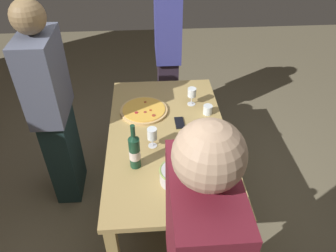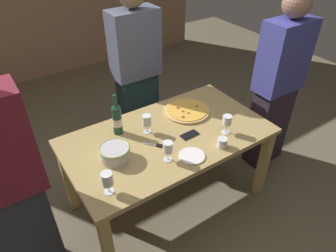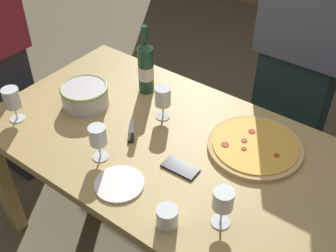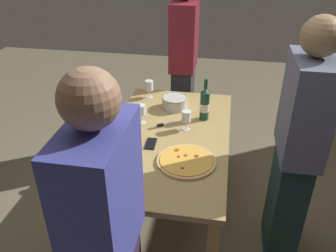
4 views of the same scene
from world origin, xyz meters
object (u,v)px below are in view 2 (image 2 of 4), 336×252
Objects in this scene: wine_glass_by_bottle at (107,179)px; person_host at (136,73)px; side_plate at (192,156)px; wine_glass_near_pizza at (168,148)px; cup_amber at (222,143)px; wine_glass_far_right at (227,121)px; person_guest_left at (5,188)px; wine_glass_far_left at (147,121)px; serving_bowl at (115,153)px; cell_phone at (190,135)px; wine_bottle at (117,119)px; dining_table at (168,144)px; person_guest_right at (277,86)px; pizza at (187,111)px; pizza_knife at (155,145)px.

person_host is (0.84, 1.15, 0.00)m from wine_glass_by_bottle.
side_plate is 0.11× the size of person_host.
cup_amber is at bearing -14.14° from wine_glass_near_pizza.
wine_glass_far_right is 0.09× the size of person_guest_left.
wine_glass_far_left is 2.05× the size of cup_amber.
wine_glass_far_left is (0.35, 0.14, 0.05)m from serving_bowl.
wine_glass_by_bottle is at bearing 177.75° from side_plate.
serving_bowl is 0.55m from side_plate.
serving_bowl is 1.12m from person_host.
wine_glass_far_left reaches higher than side_plate.
serving_bowl is 1.53× the size of cell_phone.
person_host is at bearing 50.51° from wine_bottle.
dining_table is 1.17m from person_guest_right.
pizza_knife is at bearing -153.04° from pizza.
cell_phone is at bearing -122.85° from pizza.
side_plate is 1.31× the size of cell_phone.
pizza_knife is 1.01m from person_host.
pizza_knife is (0.48, 0.22, -0.10)m from wine_glass_by_bottle.
wine_glass_near_pizza is at bearing -72.74° from wine_bottle.
cup_amber is at bearing -14.09° from person_guest_left.
cell_phone is (-0.18, -0.28, -0.01)m from pizza.
cup_amber is (0.56, -0.58, -0.10)m from wine_bottle.
wine_bottle is 4.51× the size of cup_amber.
wine_bottle reaches higher than dining_table.
person_guest_left is (-0.53, 0.24, 0.03)m from wine_glass_by_bottle.
wine_glass_near_pizza is 0.43m from cup_amber.
wine_glass_by_bottle is 1.03× the size of wine_glass_far_left.
serving_bowl is 0.64× the size of wine_bottle.
wine_bottle is at bearing 146.40° from wine_glass_far_right.
pizza is 0.71m from person_host.
wine_glass_far_left is (0.04, 0.36, -0.00)m from wine_glass_near_pizza.
wine_bottle is at bearing -129.61° from cell_phone.
wine_glass_near_pizza is 0.48m from wine_glass_by_bottle.
pizza_knife is (0.16, -0.30, -0.13)m from wine_bottle.
wine_glass_far_left is 0.82m from person_host.
person_guest_right reaches higher than pizza_knife.
wine_glass_far_left is 1.06m from person_guest_left.
wine_glass_far_left is 0.09× the size of person_guest_right.
pizza is 5.15× the size of cup_amber.
wine_glass_near_pizza is 0.09× the size of person_guest_right.
pizza is 1.14× the size of wine_bottle.
cup_amber is (-0.06, -0.52, 0.02)m from pizza.
wine_bottle reaches higher than wine_glass_near_pizza.
cell_phone is at bearing -7.98° from pizza_knife.
cell_phone is at bearing 5.16° from person_guest_right.
wine_glass_far_right is 0.82× the size of side_plate.
wine_glass_near_pizza is 1.17m from person_host.
wine_glass_far_left is at bearing 78.89° from pizza_knife.
person_guest_right is at bearing -12.17° from wine_bottle.
wine_glass_by_bottle is at bearing -123.38° from serving_bowl.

